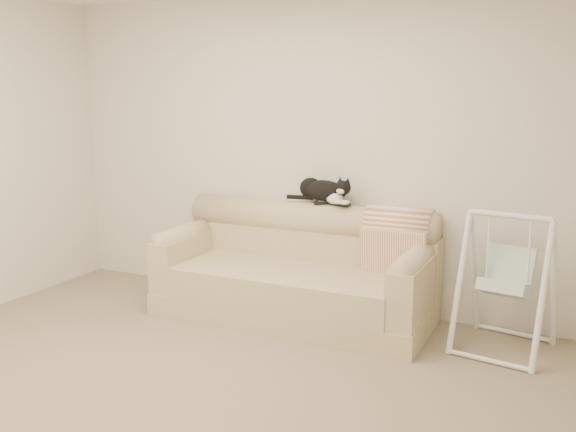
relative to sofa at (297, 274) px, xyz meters
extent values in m
plane|color=#796B55|center=(0.09, -1.62, -0.35)|extent=(5.00, 5.00, 0.00)
cube|color=beige|center=(0.09, 0.38, 0.95)|extent=(5.00, 0.04, 2.60)
cube|color=#CDB08D|center=(0.00, -0.09, -0.26)|extent=(2.20, 0.90, 0.18)
cube|color=#CDB08D|center=(0.00, -0.20, -0.05)|extent=(1.80, 0.68, 0.24)
cube|color=#CDB08D|center=(0.00, 0.25, 0.08)|extent=(2.20, 0.22, 0.50)
cylinder|color=#CDB08D|center=(0.00, 0.25, 0.41)|extent=(2.16, 0.28, 0.28)
cube|color=#CDB08D|center=(-0.99, -0.09, 0.04)|extent=(0.20, 0.88, 0.42)
cylinder|color=#CDB08D|center=(-0.99, -0.09, 0.25)|extent=(0.18, 0.84, 0.18)
cube|color=#CDB08D|center=(0.99, -0.09, 0.04)|extent=(0.20, 0.88, 0.42)
cylinder|color=#CDB08D|center=(0.99, -0.09, 0.25)|extent=(0.18, 0.84, 0.18)
cube|color=black|center=(0.14, 0.25, 0.56)|extent=(0.18, 0.13, 0.02)
cube|color=gray|center=(0.14, 0.25, 0.57)|extent=(0.11, 0.08, 0.01)
cube|color=black|center=(0.28, 0.23, 0.56)|extent=(0.18, 0.08, 0.02)
ellipsoid|color=black|center=(0.13, 0.26, 0.65)|extent=(0.43, 0.26, 0.17)
ellipsoid|color=black|center=(-0.01, 0.30, 0.66)|extent=(0.22, 0.20, 0.17)
ellipsoid|color=white|center=(0.23, 0.21, 0.62)|extent=(0.17, 0.13, 0.12)
ellipsoid|color=black|center=(0.32, 0.19, 0.70)|extent=(0.15, 0.15, 0.12)
ellipsoid|color=white|center=(0.31, 0.14, 0.68)|extent=(0.08, 0.07, 0.05)
sphere|color=#BF7272|center=(0.31, 0.12, 0.68)|extent=(0.01, 0.01, 0.01)
cone|color=black|center=(0.28, 0.21, 0.76)|extent=(0.05, 0.06, 0.06)
cone|color=black|center=(0.35, 0.19, 0.76)|extent=(0.07, 0.07, 0.06)
sphere|color=olive|center=(0.29, 0.15, 0.71)|extent=(0.02, 0.02, 0.02)
sphere|color=olive|center=(0.33, 0.14, 0.71)|extent=(0.02, 0.02, 0.02)
ellipsoid|color=white|center=(0.29, 0.16, 0.59)|extent=(0.09, 0.11, 0.04)
ellipsoid|color=white|center=(0.35, 0.15, 0.59)|extent=(0.09, 0.11, 0.04)
cylinder|color=black|center=(-0.08, 0.24, 0.59)|extent=(0.23, 0.08, 0.04)
cylinder|color=#BB6C3E|center=(0.77, 0.25, 0.41)|extent=(0.51, 0.33, 0.33)
cube|color=#BB6C3E|center=(0.77, 0.08, 0.21)|extent=(0.51, 0.09, 0.42)
cylinder|color=white|center=(1.32, -0.12, 0.14)|extent=(0.10, 0.35, 0.98)
cylinder|color=white|center=(1.37, 0.18, 0.14)|extent=(0.10, 0.35, 0.98)
cylinder|color=white|center=(1.87, -0.21, 0.14)|extent=(0.10, 0.35, 0.98)
cylinder|color=white|center=(1.92, 0.09, 0.14)|extent=(0.10, 0.35, 0.98)
cylinder|color=white|center=(1.62, -0.02, 0.62)|extent=(0.56, 0.13, 0.04)
cylinder|color=white|center=(1.57, -0.31, -0.33)|extent=(0.56, 0.12, 0.03)
cylinder|color=white|center=(1.67, 0.28, -0.33)|extent=(0.56, 0.12, 0.03)
cube|color=white|center=(1.61, -0.05, 0.10)|extent=(0.37, 0.34, 0.19)
cube|color=white|center=(1.63, 0.08, 0.25)|extent=(0.34, 0.20, 0.26)
cylinder|color=white|center=(1.48, 0.01, 0.39)|extent=(0.02, 0.02, 0.46)
cylinder|color=white|center=(1.76, -0.04, 0.39)|extent=(0.02, 0.02, 0.46)
camera|label=1|loc=(2.08, -4.56, 1.47)|focal=40.00mm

